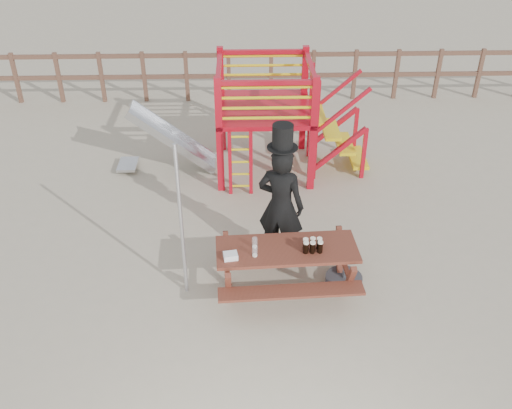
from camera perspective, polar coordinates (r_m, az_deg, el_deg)
name	(u,v)px	position (r m, az deg, el deg)	size (l,w,h in m)	color
ground	(260,292)	(8.03, 0.42, -8.73)	(60.00, 60.00, 0.00)	tan
back_fence	(250,70)	(13.81, -0.62, 13.27)	(15.09, 0.09, 1.20)	brown
playground_fort	(260,116)	(10.51, 0.43, 8.84)	(4.71, 1.84, 2.10)	#AE0B1A
picnic_table	(286,264)	(7.78, 3.05, -5.96)	(1.95, 1.40, 0.73)	brown
man_with_hat	(281,203)	(8.08, 2.51, 0.16)	(0.79, 0.66, 2.18)	black
metal_pole	(181,223)	(7.42, -7.49, -1.87)	(0.05, 0.05, 2.28)	#B2B2B7
parasol_base	(344,280)	(8.23, 8.76, -7.45)	(0.52, 0.52, 0.22)	#37373C
paper_bag	(231,256)	(7.41, -2.56, -5.16)	(0.18, 0.14, 0.08)	white
stout_pints	(313,245)	(7.55, 5.68, -4.08)	(0.26, 0.16, 0.17)	black
empty_glasses	(255,247)	(7.50, -0.12, -4.31)	(0.07, 0.26, 0.15)	silver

